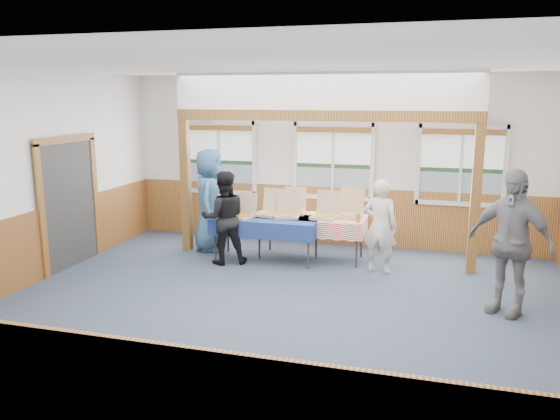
# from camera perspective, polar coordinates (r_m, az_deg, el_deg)

# --- Properties ---
(floor) EXTENTS (8.00, 8.00, 0.00)m
(floor) POSITION_cam_1_polar(r_m,az_deg,el_deg) (7.47, 0.48, -10.23)
(floor) COLOR #2C3548
(floor) RESTS_ON ground
(ceiling) EXTENTS (8.00, 8.00, 0.00)m
(ceiling) POSITION_cam_1_polar(r_m,az_deg,el_deg) (6.94, 0.53, 15.08)
(ceiling) COLOR white
(ceiling) RESTS_ON wall_back
(wall_back) EXTENTS (8.00, 0.00, 8.00)m
(wall_back) POSITION_cam_1_polar(r_m,az_deg,el_deg) (10.41, 5.61, 5.12)
(wall_back) COLOR silver
(wall_back) RESTS_ON floor
(wall_front) EXTENTS (8.00, 0.00, 8.00)m
(wall_front) POSITION_cam_1_polar(r_m,az_deg,el_deg) (3.86, -13.42, -6.71)
(wall_front) COLOR silver
(wall_front) RESTS_ON floor
(wall_left) EXTENTS (0.00, 8.00, 8.00)m
(wall_left) POSITION_cam_1_polar(r_m,az_deg,el_deg) (8.95, -25.08, 2.96)
(wall_left) COLOR silver
(wall_left) RESTS_ON floor
(wainscot_back) EXTENTS (7.98, 0.05, 1.10)m
(wainscot_back) POSITION_cam_1_polar(r_m,az_deg,el_deg) (10.56, 5.47, -0.56)
(wainscot_back) COLOR brown
(wainscot_back) RESTS_ON floor
(wainscot_front) EXTENTS (7.98, 0.05, 1.10)m
(wainscot_front) POSITION_cam_1_polar(r_m,az_deg,el_deg) (4.32, -12.55, -19.93)
(wainscot_front) COLOR brown
(wainscot_front) RESTS_ON floor
(wainscot_left) EXTENTS (0.05, 6.98, 1.10)m
(wainscot_left) POSITION_cam_1_polar(r_m,az_deg,el_deg) (9.13, -24.39, -3.56)
(wainscot_left) COLOR brown
(wainscot_left) RESTS_ON floor
(cased_opening) EXTENTS (0.06, 1.30, 2.10)m
(cased_opening) POSITION_cam_1_polar(r_m,az_deg,el_deg) (9.70, -21.19, 0.58)
(cased_opening) COLOR #2D2D2D
(cased_opening) RESTS_ON wall_left
(window_left) EXTENTS (1.56, 0.10, 1.46)m
(window_left) POSITION_cam_1_polar(r_m,az_deg,el_deg) (11.00, -6.35, 5.87)
(window_left) COLOR silver
(window_left) RESTS_ON wall_back
(window_mid) EXTENTS (1.56, 0.10, 1.46)m
(window_mid) POSITION_cam_1_polar(r_m,az_deg,el_deg) (10.36, 5.57, 5.52)
(window_mid) COLOR silver
(window_mid) RESTS_ON wall_back
(window_right) EXTENTS (1.56, 0.10, 1.46)m
(window_right) POSITION_cam_1_polar(r_m,az_deg,el_deg) (10.21, 18.42, 4.88)
(window_right) COLOR silver
(window_right) RESTS_ON wall_back
(post_left) EXTENTS (0.15, 0.15, 2.40)m
(post_left) POSITION_cam_1_polar(r_m,az_deg,el_deg) (10.10, -9.81, 2.50)
(post_left) COLOR #5B3914
(post_left) RESTS_ON floor
(post_right) EXTENTS (0.15, 0.15, 2.40)m
(post_right) POSITION_cam_1_polar(r_m,az_deg,el_deg) (9.15, 19.76, 1.01)
(post_right) COLOR #5B3914
(post_right) RESTS_ON floor
(cross_beam) EXTENTS (5.15, 0.18, 0.18)m
(cross_beam) POSITION_cam_1_polar(r_m,az_deg,el_deg) (9.17, 4.36, 9.82)
(cross_beam) COLOR #5B3914
(cross_beam) RESTS_ON post_left
(table_left) EXTENTS (1.99, 1.43, 0.76)m
(table_left) POSITION_cam_1_polar(r_m,az_deg,el_deg) (9.40, -1.48, -1.13)
(table_left) COLOR #2D2D2D
(table_left) RESTS_ON floor
(table_right) EXTENTS (1.90, 0.90, 0.76)m
(table_right) POSITION_cam_1_polar(r_m,az_deg,el_deg) (9.51, 3.27, -0.99)
(table_right) COLOR #2D2D2D
(table_right) RESTS_ON floor
(pizza_box_a) EXTENTS (0.46, 0.53, 0.40)m
(pizza_box_a) POSITION_cam_1_polar(r_m,az_deg,el_deg) (9.39, -3.96, -0.40)
(pizza_box_a) COLOR tan
(pizza_box_a) RESTS_ON table_left
(pizza_box_b) EXTENTS (0.48, 0.55, 0.44)m
(pizza_box_b) POSITION_cam_1_polar(r_m,az_deg,el_deg) (9.43, 0.80, -0.31)
(pizza_box_b) COLOR tan
(pizza_box_b) RESTS_ON table_left
(pizza_box_c) EXTENTS (0.48, 0.56, 0.44)m
(pizza_box_c) POSITION_cam_1_polar(r_m,az_deg,el_deg) (9.57, -1.19, -0.13)
(pizza_box_c) COLOR tan
(pizza_box_c) RESTS_ON table_right
(pizza_box_d) EXTENTS (0.47, 0.54, 0.44)m
(pizza_box_d) POSITION_cam_1_polar(r_m,az_deg,el_deg) (9.74, 1.48, 0.08)
(pizza_box_d) COLOR tan
(pizza_box_d) RESTS_ON table_right
(pizza_box_e) EXTENTS (0.46, 0.54, 0.45)m
(pizza_box_e) POSITION_cam_1_polar(r_m,az_deg,el_deg) (9.36, 4.70, -0.44)
(pizza_box_e) COLOR tan
(pizza_box_e) RESTS_ON table_right
(pizza_box_f) EXTENTS (0.44, 0.53, 0.47)m
(pizza_box_f) POSITION_cam_1_polar(r_m,az_deg,el_deg) (9.50, 7.30, -0.30)
(pizza_box_f) COLOR tan
(pizza_box_f) RESTS_ON table_right
(veggie_tray) EXTENTS (0.38, 0.38, 0.09)m
(veggie_tray) POSITION_cam_1_polar(r_m,az_deg,el_deg) (9.63, -5.75, -0.33)
(veggie_tray) COLOR black
(veggie_tray) RESTS_ON table_left
(drink_glass) EXTENTS (0.07, 0.07, 0.15)m
(drink_glass) POSITION_cam_1_polar(r_m,az_deg,el_deg) (9.09, 8.17, -0.83)
(drink_glass) COLOR #9E6C1A
(drink_glass) RESTS_ON table_right
(woman_white) EXTENTS (0.62, 0.46, 1.53)m
(woman_white) POSITION_cam_1_polar(r_m,az_deg,el_deg) (8.87, 10.42, -1.68)
(woman_white) COLOR silver
(woman_white) RESTS_ON floor
(woman_black) EXTENTS (0.96, 0.88, 1.59)m
(woman_black) POSITION_cam_1_polar(r_m,az_deg,el_deg) (9.24, -5.87, -0.82)
(woman_black) COLOR black
(woman_black) RESTS_ON floor
(man_blue) EXTENTS (0.75, 1.01, 1.88)m
(man_blue) POSITION_cam_1_polar(r_m,az_deg,el_deg) (10.09, -7.32, 1.06)
(man_blue) COLOR #355E85
(man_blue) RESTS_ON floor
(person_grey) EXTENTS (1.20, 0.99, 1.92)m
(person_grey) POSITION_cam_1_polar(r_m,az_deg,el_deg) (7.65, 22.91, -3.11)
(person_grey) COLOR slate
(person_grey) RESTS_ON floor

